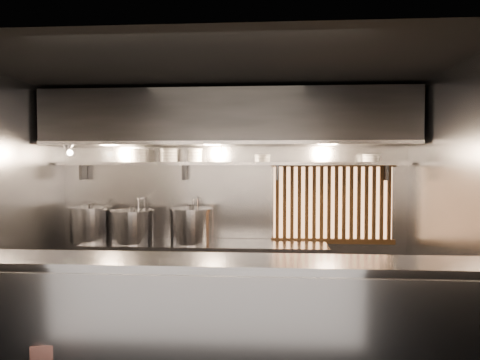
# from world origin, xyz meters

# --- Properties ---
(floor) EXTENTS (4.50, 4.50, 0.00)m
(floor) POSITION_xyz_m (0.00, 0.00, 0.00)
(floor) COLOR black
(floor) RESTS_ON ground
(ceiling) EXTENTS (4.50, 4.50, 0.00)m
(ceiling) POSITION_xyz_m (0.00, 0.00, 2.80)
(ceiling) COLOR black
(ceiling) RESTS_ON wall_back
(wall_back) EXTENTS (4.50, 0.00, 4.50)m
(wall_back) POSITION_xyz_m (0.00, 1.50, 1.40)
(wall_back) COLOR gray
(wall_back) RESTS_ON floor
(wall_right) EXTENTS (0.00, 3.00, 3.00)m
(wall_right) POSITION_xyz_m (2.25, 0.00, 1.40)
(wall_right) COLOR gray
(wall_right) RESTS_ON floor
(serving_counter) EXTENTS (4.50, 0.56, 1.13)m
(serving_counter) POSITION_xyz_m (0.00, -0.96, 0.57)
(serving_counter) COLOR #9E9EA3
(serving_counter) RESTS_ON floor
(cooking_bench) EXTENTS (3.00, 0.70, 0.90)m
(cooking_bench) POSITION_xyz_m (-0.30, 1.13, 0.45)
(cooking_bench) COLOR #9E9EA3
(cooking_bench) RESTS_ON floor
(bowl_shelf) EXTENTS (4.40, 0.34, 0.04)m
(bowl_shelf) POSITION_xyz_m (0.00, 1.32, 1.88)
(bowl_shelf) COLOR #9E9EA3
(bowl_shelf) RESTS_ON wall_back
(exhaust_hood) EXTENTS (4.40, 0.81, 0.65)m
(exhaust_hood) POSITION_xyz_m (0.00, 1.10, 2.42)
(exhaust_hood) COLOR #2D2D30
(exhaust_hood) RESTS_ON ceiling
(wood_screen) EXTENTS (1.56, 0.09, 1.04)m
(wood_screen) POSITION_xyz_m (1.30, 1.45, 1.38)
(wood_screen) COLOR #F8AE6F
(wood_screen) RESTS_ON wall_back
(faucet_left) EXTENTS (0.04, 0.30, 0.50)m
(faucet_left) POSITION_xyz_m (-1.15, 1.37, 1.31)
(faucet_left) COLOR silver
(faucet_left) RESTS_ON wall_back
(faucet_right) EXTENTS (0.04, 0.30, 0.50)m
(faucet_right) POSITION_xyz_m (-0.45, 1.37, 1.31)
(faucet_right) COLOR silver
(faucet_right) RESTS_ON wall_back
(heat_lamp) EXTENTS (0.25, 0.35, 0.20)m
(heat_lamp) POSITION_xyz_m (-1.90, 0.85, 2.07)
(heat_lamp) COLOR #9E9EA3
(heat_lamp) RESTS_ON exhaust_hood
(pendant_bulb) EXTENTS (0.09, 0.09, 0.19)m
(pendant_bulb) POSITION_xyz_m (-0.10, 1.20, 1.96)
(pendant_bulb) COLOR #2D2D30
(pendant_bulb) RESTS_ON exhaust_hood
(stock_pot_left) EXTENTS (0.66, 0.66, 0.47)m
(stock_pot_left) POSITION_xyz_m (-1.75, 1.15, 1.12)
(stock_pot_left) COLOR #9E9EA3
(stock_pot_left) RESTS_ON cooking_bench
(stock_pot_mid) EXTENTS (0.67, 0.67, 0.45)m
(stock_pot_mid) POSITION_xyz_m (-1.20, 1.08, 1.10)
(stock_pot_mid) COLOR #9E9EA3
(stock_pot_mid) RESTS_ON cooking_bench
(stock_pot_right) EXTENTS (0.69, 0.69, 0.47)m
(stock_pot_right) POSITION_xyz_m (-0.46, 1.09, 1.12)
(stock_pot_right) COLOR #9E9EA3
(stock_pot_right) RESTS_ON cooking_bench
(bowl_stack_0) EXTENTS (0.23, 0.23, 0.17)m
(bowl_stack_0) POSITION_xyz_m (-1.17, 1.32, 1.98)
(bowl_stack_0) COLOR white
(bowl_stack_0) RESTS_ON bowl_shelf
(bowl_stack_1) EXTENTS (0.23, 0.23, 0.17)m
(bowl_stack_1) POSITION_xyz_m (-0.79, 1.32, 1.98)
(bowl_stack_1) COLOR white
(bowl_stack_1) RESTS_ON bowl_shelf
(bowl_stack_2) EXTENTS (0.20, 0.20, 0.17)m
(bowl_stack_2) POSITION_xyz_m (-0.45, 1.32, 1.99)
(bowl_stack_2) COLOR white
(bowl_stack_2) RESTS_ON bowl_shelf
(bowl_stack_3) EXTENTS (0.20, 0.20, 0.09)m
(bowl_stack_3) POSITION_xyz_m (0.41, 1.32, 1.95)
(bowl_stack_3) COLOR white
(bowl_stack_3) RESTS_ON bowl_shelf
(bowl_stack_4) EXTENTS (0.23, 0.23, 0.09)m
(bowl_stack_4) POSITION_xyz_m (1.76, 1.32, 1.95)
(bowl_stack_4) COLOR white
(bowl_stack_4) RESTS_ON bowl_shelf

